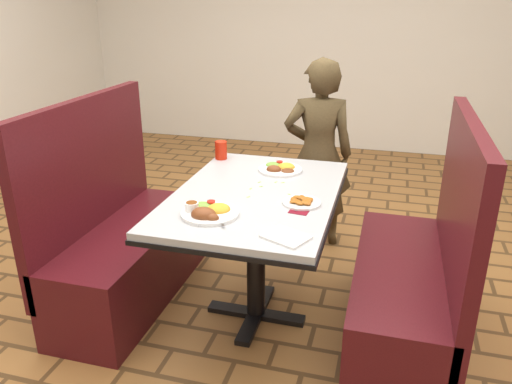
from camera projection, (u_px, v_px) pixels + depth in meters
dining_table at (256, 209)px, 2.57m from camera, size 0.81×1.21×0.75m
booth_bench_left at (123, 246)px, 2.88m from camera, size 0.47×1.20×1.17m
booth_bench_right at (410, 286)px, 2.49m from camera, size 0.47×1.20×1.17m
diner_person at (318, 155)px, 3.44m from camera, size 0.53×0.40×1.31m
near_dinner_plate at (209, 209)px, 2.25m from camera, size 0.27×0.27×0.08m
far_dinner_plate at (280, 167)px, 2.83m from camera, size 0.25×0.25×0.06m
plantain_plate at (302, 202)px, 2.38m from camera, size 0.19×0.19×0.03m
maroon_napkin at (300, 211)px, 2.31m from camera, size 0.10×0.10×0.00m
spoon_utensil at (300, 206)px, 2.35m from camera, size 0.03×0.13×0.00m
red_tumbler at (221, 150)px, 3.03m from camera, size 0.07×0.07×0.11m
paper_napkin at (286, 237)px, 2.05m from camera, size 0.22×0.20×0.01m
knife_utensil at (220, 218)px, 2.21m from camera, size 0.09×0.16×0.00m
fork_utensil at (202, 219)px, 2.21m from camera, size 0.04×0.14×0.00m
lettuce_shreds at (267, 188)px, 2.57m from camera, size 0.28×0.32×0.00m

